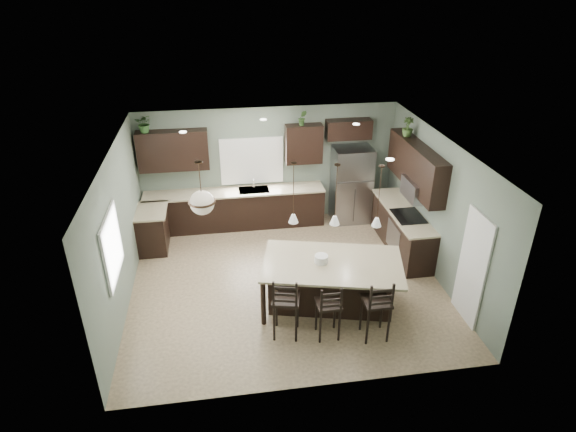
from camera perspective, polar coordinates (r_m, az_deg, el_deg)
The scene contains 33 objects.
ground at distance 9.69m, azimuth -0.23°, elevation -7.70°, with size 6.00×6.00×0.00m, color #9E8466.
pantry_door at distance 8.80m, azimuth 21.00°, elevation -5.81°, with size 0.04×0.82×2.04m, color white.
window_back at distance 11.34m, azimuth -4.31°, elevation 6.55°, with size 1.35×0.02×1.00m, color white.
window_left at distance 8.31m, azimuth -20.22°, elevation -3.41°, with size 0.02×1.10×1.00m, color white.
left_return_cabs at distance 10.94m, azimuth -15.73°, elevation -1.64°, with size 0.60×0.90×0.90m, color black.
left_return_countertop at distance 10.72m, azimuth -15.94°, elevation 0.56°, with size 0.66×0.96×0.04m, color #C3B293.
back_lower_cabs at distance 11.50m, azimuth -6.24°, elevation 0.78°, with size 4.20×0.60×0.90m, color black.
back_countertop at distance 11.28m, azimuth -6.35°, elevation 2.87°, with size 4.20×0.66×0.04m, color #C3B293.
sink_inset at distance 11.30m, azimuth -4.07°, elevation 3.09°, with size 0.70×0.45×0.01m, color gray.
faucet at distance 11.21m, azimuth -4.08°, elevation 3.71°, with size 0.02×0.02×0.28m, color silver.
back_upper_left at distance 11.08m, azimuth -13.45°, elevation 7.56°, with size 1.55×0.34×0.90m, color black.
back_upper_right at distance 11.21m, azimuth 1.87°, elevation 8.53°, with size 0.85×0.34×0.90m, color black.
fridge_header at distance 11.35m, azimuth 7.20°, elevation 10.16°, with size 1.05×0.34×0.45m, color black.
right_lower_cabs at distance 10.82m, azimuth 13.35°, elevation -1.66°, with size 0.60×2.35×0.90m, color black.
right_countertop at distance 10.60m, azimuth 13.52°, elevation 0.56°, with size 0.66×2.35×0.04m, color #C3B293.
cooktop at distance 10.37m, azimuth 14.07°, elevation -0.00°, with size 0.58×0.75×0.02m, color black.
wall_oven_front at distance 10.50m, azimuth 12.33°, elevation -2.51°, with size 0.01×0.72×0.60m, color gray.
right_upper_cabs at distance 10.25m, azimuth 14.93°, elevation 5.75°, with size 0.34×2.35×0.90m, color black.
microwave at distance 10.15m, azimuth 14.98°, elevation 3.07°, with size 0.40×0.75×0.40m, color gray.
refrigerator at distance 11.68m, azimuth 7.47°, elevation 3.72°, with size 0.90×0.74×1.85m, color gray.
kitchen_island at distance 8.83m, azimuth 5.17°, elevation -8.07°, with size 2.46×1.40×0.92m, color black.
serving_dish at distance 8.54m, azimuth 3.97°, elevation -5.10°, with size 0.24×0.24×0.14m, color white.
bar_stool_left at distance 8.09m, azimuth -0.24°, elevation -10.53°, with size 0.44×0.44×1.20m, color black.
bar_stool_center at distance 8.12m, azimuth 4.77°, elevation -11.00°, with size 0.40×0.40×1.08m, color black.
bar_stool_right at distance 8.18m, azimuth 10.37°, elevation -10.64°, with size 0.44×0.44×1.19m, color black.
pendant_left at distance 7.96m, azimuth 0.66°, elevation 2.71°, with size 0.17×0.17×1.10m, color white, non-canonical shape.
pendant_center at distance 7.94m, azimuth 5.70°, elevation 2.51°, with size 0.17×0.17×1.10m, color white, non-canonical shape.
pendant_right at distance 7.98m, azimuth 10.74°, elevation 2.28°, with size 0.17×0.17×1.10m, color silver, non-canonical shape.
chandelier at distance 8.11m, azimuth -10.30°, elevation 3.28°, with size 0.46×0.46×0.96m, color beige, non-canonical shape.
plant_back_left at distance 10.91m, azimuth -16.66°, elevation 10.48°, with size 0.37×0.32×0.41m, color #2B5324.
plant_back_right at distance 10.98m, azimuth 1.72°, elevation 11.56°, with size 0.19×0.16×0.35m, color #335626.
plant_right_wall at distance 10.53m, azimuth 14.02°, elevation 10.19°, with size 0.22×0.22×0.40m, color #3A5826.
room_shell at distance 8.82m, azimuth -0.25°, elevation 1.36°, with size 6.00×6.00×6.00m.
Camera 1 is at (-1.16, -7.84, 5.57)m, focal length 30.00 mm.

